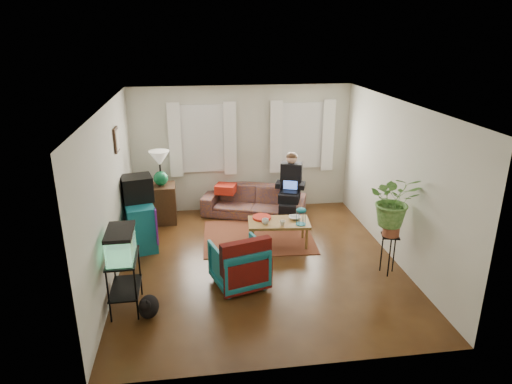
{
  "coord_description": "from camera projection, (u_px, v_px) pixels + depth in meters",
  "views": [
    {
      "loc": [
        -0.99,
        -6.63,
        3.64
      ],
      "look_at": [
        0.0,
        0.4,
        1.1
      ],
      "focal_mm": 32.0,
      "sensor_mm": 36.0,
      "label": 1
    }
  ],
  "objects": [
    {
      "name": "crt_tv",
      "position": [
        137.0,
        188.0,
        7.9
      ],
      "size": [
        0.59,
        0.56,
        0.44
      ],
      "primitive_type": "cube",
      "rotation": [
        0.0,
        0.0,
        0.23
      ],
      "color": "black",
      "rests_on": "dresser"
    },
    {
      "name": "cup_b",
      "position": [
        283.0,
        223.0,
        7.86
      ],
      "size": [
        0.11,
        0.11,
        0.09
      ],
      "primitive_type": "imported",
      "rotation": [
        0.0,
        0.0,
        -0.1
      ],
      "color": "beige",
      "rests_on": "coffee_table"
    },
    {
      "name": "snack_tray",
      "position": [
        262.0,
        217.0,
        8.16
      ],
      "size": [
        0.36,
        0.36,
        0.04
      ],
      "primitive_type": "cylinder",
      "rotation": [
        0.0,
        0.0,
        -0.1
      ],
      "color": "#B21414",
      "rests_on": "coffee_table"
    },
    {
      "name": "black_cat",
      "position": [
        149.0,
        305.0,
        6.08
      ],
      "size": [
        0.33,
        0.45,
        0.35
      ],
      "primitive_type": "ellipsoid",
      "rotation": [
        0.0,
        0.0,
        -0.16
      ],
      "color": "black",
      "rests_on": "floor"
    },
    {
      "name": "cup_a",
      "position": [
        265.0,
        221.0,
        7.92
      ],
      "size": [
        0.13,
        0.13,
        0.1
      ],
      "primitive_type": "imported",
      "rotation": [
        0.0,
        0.0,
        -0.1
      ],
      "color": "white",
      "rests_on": "coffee_table"
    },
    {
      "name": "seated_person",
      "position": [
        290.0,
        189.0,
        9.13
      ],
      "size": [
        0.7,
        0.77,
        1.23
      ],
      "primitive_type": null,
      "rotation": [
        0.0,
        0.0,
        -0.34
      ],
      "color": "black",
      "rests_on": "sofa"
    },
    {
      "name": "aquarium_stand",
      "position": [
        125.0,
        283.0,
        6.19
      ],
      "size": [
        0.4,
        0.7,
        0.78
      ],
      "primitive_type": "cube",
      "rotation": [
        0.0,
        0.0,
        0.02
      ],
      "color": "black",
      "rests_on": "floor"
    },
    {
      "name": "wall_left",
      "position": [
        111.0,
        195.0,
        6.81
      ],
      "size": [
        0.01,
        5.0,
        2.6
      ],
      "primitive_type": "cube",
      "color": "silver",
      "rests_on": "floor"
    },
    {
      "name": "dresser",
      "position": [
        140.0,
        224.0,
        8.02
      ],
      "size": [
        0.65,
        0.99,
        0.82
      ],
      "primitive_type": "cube",
      "rotation": [
        0.0,
        0.0,
        0.23
      ],
      "color": "#105C61",
      "rests_on": "floor"
    },
    {
      "name": "table_lamp",
      "position": [
        160.0,
        169.0,
        8.79
      ],
      "size": [
        0.4,
        0.4,
        0.7
      ],
      "primitive_type": null,
      "rotation": [
        0.0,
        0.0,
        0.02
      ],
      "color": "white",
      "rests_on": "side_table"
    },
    {
      "name": "plant_stand",
      "position": [
        388.0,
        254.0,
        7.12
      ],
      "size": [
        0.34,
        0.34,
        0.65
      ],
      "primitive_type": "cube",
      "rotation": [
        0.0,
        0.0,
        -0.27
      ],
      "color": "black",
      "rests_on": "floor"
    },
    {
      "name": "bowl",
      "position": [
        295.0,
        218.0,
        8.13
      ],
      "size": [
        0.23,
        0.23,
        0.05
      ],
      "primitive_type": "imported",
      "rotation": [
        0.0,
        0.0,
        -0.1
      ],
      "color": "white",
      "rests_on": "coffee_table"
    },
    {
      "name": "sofa",
      "position": [
        254.0,
        197.0,
        9.34
      ],
      "size": [
        2.22,
        1.45,
        0.81
      ],
      "primitive_type": "imported",
      "rotation": [
        0.0,
        0.0,
        -0.34
      ],
      "color": "brown",
      "rests_on": "floor"
    },
    {
      "name": "floor",
      "position": [
        259.0,
        263.0,
        7.54
      ],
      "size": [
        4.5,
        5.0,
        0.01
      ],
      "primitive_type": "cube",
      "color": "#4F2B14",
      "rests_on": "ground"
    },
    {
      "name": "picture_frame",
      "position": [
        117.0,
        140.0,
        7.39
      ],
      "size": [
        0.04,
        0.32,
        0.4
      ],
      "primitive_type": "cube",
      "color": "#3D2616",
      "rests_on": "wall_left"
    },
    {
      "name": "window_left",
      "position": [
        203.0,
        139.0,
        9.23
      ],
      "size": [
        1.08,
        0.04,
        1.38
      ],
      "primitive_type": "cube",
      "color": "white",
      "rests_on": "wall_back"
    },
    {
      "name": "coffee_table",
      "position": [
        279.0,
        233.0,
        8.11
      ],
      "size": [
        1.13,
        0.69,
        0.45
      ],
      "primitive_type": "cube",
      "rotation": [
        0.0,
        0.0,
        -0.1
      ],
      "color": "brown",
      "rests_on": "floor"
    },
    {
      "name": "area_rug",
      "position": [
        258.0,
        237.0,
        8.46
      ],
      "size": [
        2.08,
        1.7,
        0.01
      ],
      "primitive_type": "cube",
      "rotation": [
        0.0,
        0.0,
        -0.05
      ],
      "color": "maroon",
      "rests_on": "floor"
    },
    {
      "name": "curtains_left",
      "position": [
        203.0,
        140.0,
        9.15
      ],
      "size": [
        1.36,
        0.06,
        1.5
      ],
      "primitive_type": "cube",
      "color": "white",
      "rests_on": "wall_back"
    },
    {
      "name": "side_table",
      "position": [
        163.0,
        204.0,
        9.03
      ],
      "size": [
        0.54,
        0.54,
        0.77
      ],
      "primitive_type": "cube",
      "rotation": [
        0.0,
        0.0,
        0.02
      ],
      "color": "#382415",
      "rests_on": "floor"
    },
    {
      "name": "ceiling",
      "position": [
        260.0,
        105.0,
        6.66
      ],
      "size": [
        4.5,
        5.0,
        0.01
      ],
      "primitive_type": "cube",
      "color": "white",
      "rests_on": "wall_back"
    },
    {
      "name": "potted_plant",
      "position": [
        393.0,
        208.0,
        6.86
      ],
      "size": [
        0.89,
        0.82,
        0.83
      ],
      "primitive_type": "imported",
      "rotation": [
        0.0,
        0.0,
        -0.27
      ],
      "color": "#599947",
      "rests_on": "plant_stand"
    },
    {
      "name": "wall_front",
      "position": [
        294.0,
        266.0,
        4.77
      ],
      "size": [
        4.5,
        0.01,
        2.6
      ],
      "primitive_type": "cube",
      "color": "silver",
      "rests_on": "floor"
    },
    {
      "name": "aquarium",
      "position": [
        121.0,
        244.0,
        6.0
      ],
      "size": [
        0.36,
        0.64,
        0.41
      ],
      "primitive_type": "cube",
      "rotation": [
        0.0,
        0.0,
        0.02
      ],
      "color": "#7FD899",
      "rests_on": "aquarium_stand"
    },
    {
      "name": "wall_right",
      "position": [
        397.0,
        182.0,
        7.4
      ],
      "size": [
        0.01,
        5.0,
        2.6
      ],
      "primitive_type": "cube",
      "color": "silver",
      "rests_on": "floor"
    },
    {
      "name": "wall_back",
      "position": [
        242.0,
        149.0,
        9.43
      ],
      "size": [
        4.5,
        0.01,
        2.6
      ],
      "primitive_type": "cube",
      "color": "silver",
      "rests_on": "floor"
    },
    {
      "name": "armchair",
      "position": [
        239.0,
        262.0,
        6.78
      ],
      "size": [
        0.89,
        0.86,
        0.75
      ],
      "primitive_type": "imported",
      "rotation": [
        0.0,
        0.0,
        3.43
      ],
      "color": "#12676E",
      "rests_on": "floor"
    },
    {
      "name": "curtains_right",
      "position": [
        302.0,
        136.0,
        9.42
      ],
      "size": [
        1.36,
        0.06,
        1.5
      ],
      "primitive_type": "cube",
      "color": "white",
      "rests_on": "wall_back"
    },
    {
      "name": "birdcage",
      "position": [
        301.0,
        216.0,
        7.86
      ],
      "size": [
        0.19,
        0.19,
        0.31
      ],
      "primitive_type": null,
      "rotation": [
        0.0,
        0.0,
        -0.1
      ],
      "color": "#115B6B",
      "rests_on": "coffee_table"
    },
    {
      "name": "serape_throw",
      "position": [
        246.0,
        261.0,
        6.48
      ],
      "size": [
        0.77,
        0.38,
        0.62
      ],
      "primitive_type": "cube",
      "rotation": [
        0.0,
        0.0,
        0.29
      ],
      "color": "#9E0A0A",
      "rests_on": "armchair"
    },
    {
      "name": "window_right",
      "position": [
        301.0,
        136.0,
        9.49
      ],
      "size": [
        1.08,
        0.04,
        1.38
      ],
      "primitive_type": "cube",
      "color": "white",
      "rests_on": "wall_back"
    }
  ]
}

